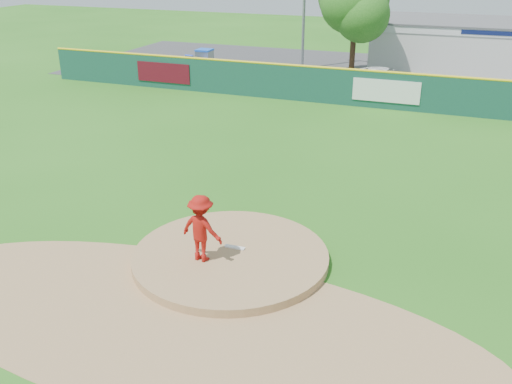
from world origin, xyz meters
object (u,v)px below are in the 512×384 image
at_px(van, 384,78).
at_px(playground_slide, 204,61).
at_px(pitcher, 201,228).
at_px(pool_building_grp, 483,45).
at_px(deciduous_tree, 355,8).

xyz_separation_m(van, playground_slide, (-12.51, 0.29, 0.18)).
xyz_separation_m(pitcher, van, (1.09, 23.56, -0.56)).
bearing_deg(pool_building_grp, van, -121.32).
bearing_deg(pitcher, deciduous_tree, -78.29).
xyz_separation_m(pitcher, pool_building_grp, (6.58, 32.58, 0.47)).
height_order(pitcher, pool_building_grp, pool_building_grp).
bearing_deg(pool_building_grp, deciduous_tree, -138.84).
relative_size(pitcher, playground_slide, 0.65).
xyz_separation_m(pool_building_grp, playground_slide, (-18.00, -8.73, -0.85)).
xyz_separation_m(pitcher, deciduous_tree, (-1.42, 25.59, 3.36)).
height_order(van, deciduous_tree, deciduous_tree).
relative_size(van, deciduous_tree, 0.60).
relative_size(pitcher, van, 0.43).
bearing_deg(playground_slide, pool_building_grp, 25.88).
bearing_deg(pitcher, van, -84.11).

